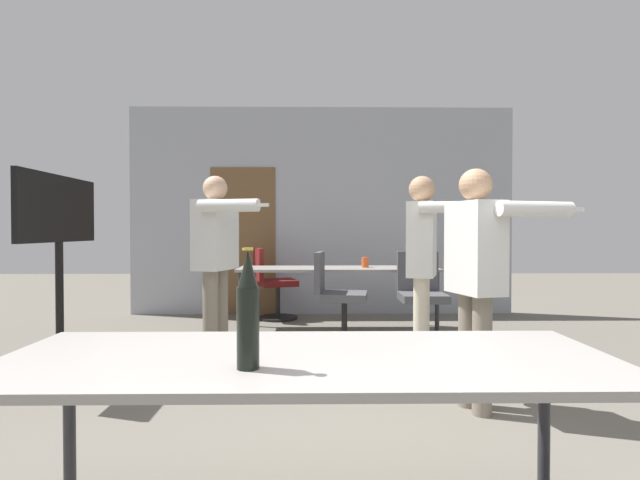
{
  "coord_description": "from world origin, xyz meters",
  "views": [
    {
      "loc": [
        -0.13,
        -1.5,
        1.17
      ],
      "look_at": [
        -0.07,
        2.32,
        1.1
      ],
      "focal_mm": 28.0,
      "sensor_mm": 36.0,
      "label": 1
    }
  ],
  "objects_px": {
    "tv_screen": "(59,251)",
    "office_chair_far_left": "(421,300)",
    "person_far_watching": "(423,252)",
    "beer_bottle": "(248,312)",
    "drink_cup": "(365,262)",
    "person_right_polo": "(477,265)",
    "office_chair_mid_tucked": "(272,286)",
    "office_chair_side_rolled": "(337,300)",
    "person_near_casual": "(217,249)"
  },
  "relations": [
    {
      "from": "person_far_watching",
      "to": "office_chair_far_left",
      "type": "height_order",
      "value": "person_far_watching"
    },
    {
      "from": "office_chair_far_left",
      "to": "tv_screen",
      "type": "bearing_deg",
      "value": 21.28
    },
    {
      "from": "office_chair_mid_tucked",
      "to": "office_chair_far_left",
      "type": "bearing_deg",
      "value": 32.42
    },
    {
      "from": "person_right_polo",
      "to": "person_far_watching",
      "type": "relative_size",
      "value": 0.97
    },
    {
      "from": "person_near_casual",
      "to": "office_chair_side_rolled",
      "type": "bearing_deg",
      "value": 134.09
    },
    {
      "from": "tv_screen",
      "to": "person_right_polo",
      "type": "height_order",
      "value": "tv_screen"
    },
    {
      "from": "person_right_polo",
      "to": "person_near_casual",
      "type": "distance_m",
      "value": 2.39
    },
    {
      "from": "office_chair_mid_tucked",
      "to": "office_chair_far_left",
      "type": "xyz_separation_m",
      "value": [
        1.66,
        -1.41,
        0.0
      ]
    },
    {
      "from": "office_chair_far_left",
      "to": "office_chair_side_rolled",
      "type": "bearing_deg",
      "value": -1.15
    },
    {
      "from": "tv_screen",
      "to": "office_chair_far_left",
      "type": "bearing_deg",
      "value": -68.75
    },
    {
      "from": "office_chair_mid_tucked",
      "to": "beer_bottle",
      "type": "relative_size",
      "value": 2.47
    },
    {
      "from": "person_far_watching",
      "to": "office_chair_mid_tucked",
      "type": "relative_size",
      "value": 1.73
    },
    {
      "from": "person_near_casual",
      "to": "office_chair_side_rolled",
      "type": "xyz_separation_m",
      "value": [
        1.14,
        0.57,
        -0.55
      ]
    },
    {
      "from": "tv_screen",
      "to": "person_right_polo",
      "type": "distance_m",
      "value": 3.15
    },
    {
      "from": "office_chair_side_rolled",
      "to": "drink_cup",
      "type": "bearing_deg",
      "value": 159.73
    },
    {
      "from": "office_chair_far_left",
      "to": "beer_bottle",
      "type": "distance_m",
      "value": 3.86
    },
    {
      "from": "person_far_watching",
      "to": "drink_cup",
      "type": "distance_m",
      "value": 1.75
    },
    {
      "from": "office_chair_far_left",
      "to": "person_near_casual",
      "type": "bearing_deg",
      "value": 15.49
    },
    {
      "from": "person_far_watching",
      "to": "office_chair_side_rolled",
      "type": "bearing_deg",
      "value": -128.49
    },
    {
      "from": "office_chair_side_rolled",
      "to": "office_chair_far_left",
      "type": "xyz_separation_m",
      "value": [
        0.88,
        -0.02,
        -0.0
      ]
    },
    {
      "from": "tv_screen",
      "to": "drink_cup",
      "type": "height_order",
      "value": "tv_screen"
    },
    {
      "from": "beer_bottle",
      "to": "person_right_polo",
      "type": "bearing_deg",
      "value": 52.48
    },
    {
      "from": "beer_bottle",
      "to": "tv_screen",
      "type": "bearing_deg",
      "value": 127.05
    },
    {
      "from": "tv_screen",
      "to": "office_chair_mid_tucked",
      "type": "xyz_separation_m",
      "value": [
        1.46,
        2.63,
        -0.57
      ]
    },
    {
      "from": "drink_cup",
      "to": "beer_bottle",
      "type": "bearing_deg",
      "value": -100.8
    },
    {
      "from": "office_chair_side_rolled",
      "to": "beer_bottle",
      "type": "height_order",
      "value": "beer_bottle"
    },
    {
      "from": "tv_screen",
      "to": "office_chair_far_left",
      "type": "height_order",
      "value": "tv_screen"
    },
    {
      "from": "person_far_watching",
      "to": "drink_cup",
      "type": "bearing_deg",
      "value": -151.48
    },
    {
      "from": "tv_screen",
      "to": "person_right_polo",
      "type": "xyz_separation_m",
      "value": [
        3.06,
        -0.72,
        -0.06
      ]
    },
    {
      "from": "person_far_watching",
      "to": "office_chair_mid_tucked",
      "type": "bearing_deg",
      "value": -130.56
    },
    {
      "from": "office_chair_side_rolled",
      "to": "office_chair_mid_tucked",
      "type": "distance_m",
      "value": 1.6
    },
    {
      "from": "person_right_polo",
      "to": "office_chair_mid_tucked",
      "type": "bearing_deg",
      "value": -169.24
    },
    {
      "from": "person_right_polo",
      "to": "person_near_casual",
      "type": "bearing_deg",
      "value": -140.09
    },
    {
      "from": "person_far_watching",
      "to": "person_near_casual",
      "type": "height_order",
      "value": "person_near_casual"
    },
    {
      "from": "office_chair_side_rolled",
      "to": "drink_cup",
      "type": "height_order",
      "value": "office_chair_side_rolled"
    },
    {
      "from": "office_chair_far_left",
      "to": "beer_bottle",
      "type": "bearing_deg",
      "value": 69.69
    },
    {
      "from": "person_right_polo",
      "to": "person_near_casual",
      "type": "height_order",
      "value": "person_near_casual"
    },
    {
      "from": "office_chair_mid_tucked",
      "to": "office_chair_far_left",
      "type": "height_order",
      "value": "office_chair_far_left"
    },
    {
      "from": "office_chair_side_rolled",
      "to": "office_chair_mid_tucked",
      "type": "height_order",
      "value": "office_chair_side_rolled"
    },
    {
      "from": "tv_screen",
      "to": "office_chair_far_left",
      "type": "xyz_separation_m",
      "value": [
        3.12,
        1.21,
        -0.56
      ]
    },
    {
      "from": "office_chair_mid_tucked",
      "to": "tv_screen",
      "type": "bearing_deg",
      "value": -46.31
    },
    {
      "from": "office_chair_mid_tucked",
      "to": "drink_cup",
      "type": "height_order",
      "value": "office_chair_mid_tucked"
    },
    {
      "from": "person_near_casual",
      "to": "drink_cup",
      "type": "bearing_deg",
      "value": 147.32
    },
    {
      "from": "person_far_watching",
      "to": "office_chair_mid_tucked",
      "type": "xyz_separation_m",
      "value": [
        -1.46,
        2.42,
        -0.55
      ]
    },
    {
      "from": "person_right_polo",
      "to": "drink_cup",
      "type": "bearing_deg",
      "value": 174.85
    },
    {
      "from": "beer_bottle",
      "to": "drink_cup",
      "type": "relative_size",
      "value": 3.24
    },
    {
      "from": "person_far_watching",
      "to": "office_chair_far_left",
      "type": "bearing_deg",
      "value": -173.05
    },
    {
      "from": "person_near_casual",
      "to": "office_chair_far_left",
      "type": "relative_size",
      "value": 1.77
    },
    {
      "from": "tv_screen",
      "to": "beer_bottle",
      "type": "height_order",
      "value": "tv_screen"
    },
    {
      "from": "person_right_polo",
      "to": "drink_cup",
      "type": "xyz_separation_m",
      "value": [
        -0.45,
        2.64,
        -0.15
      ]
    }
  ]
}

